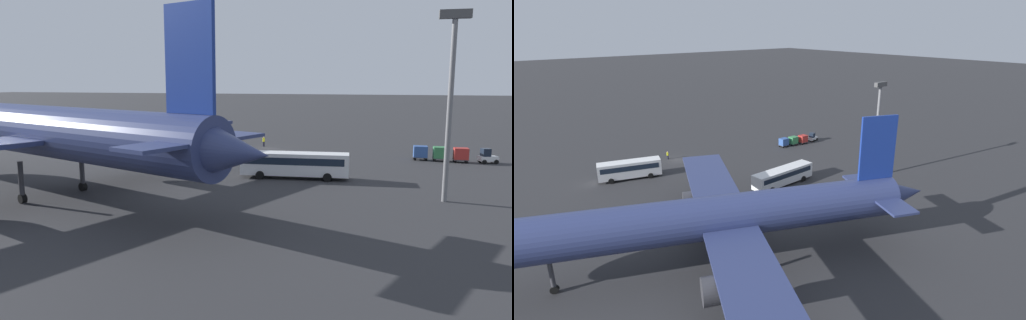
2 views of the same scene
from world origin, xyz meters
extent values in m
plane|color=#2D2D30|center=(0.00, 0.00, 0.00)|extent=(600.00, 600.00, 0.00)
cylinder|color=navy|center=(15.51, 38.95, 6.58)|extent=(45.90, 23.15, 5.06)
cone|color=navy|center=(-7.85, 48.78, 6.58)|extent=(7.83, 6.75, 4.55)
cube|color=navy|center=(18.55, 52.31, 5.94)|extent=(14.21, 22.61, 0.44)
cube|color=navy|center=(8.08, 27.44, 5.94)|extent=(14.21, 22.61, 0.44)
cube|color=navy|center=(-4.26, 47.27, 13.15)|extent=(4.53, 2.18, 8.09)
cube|color=navy|center=(-4.70, 47.45, 7.08)|extent=(8.18, 13.42, 0.28)
cylinder|color=#38383D|center=(18.59, 48.72, 4.33)|extent=(6.35, 4.78, 2.78)
cylinder|color=#38383D|center=(10.68, 29.92, 4.33)|extent=(6.35, 4.78, 2.78)
cylinder|color=#38383D|center=(30.89, 32.48, 2.02)|extent=(0.50, 0.50, 4.05)
cylinder|color=black|center=(30.89, 32.48, 0.45)|extent=(1.02, 0.81, 0.90)
cylinder|color=#38383D|center=(14.59, 42.90, 2.02)|extent=(0.50, 0.50, 4.05)
cylinder|color=black|center=(14.59, 42.90, 0.45)|extent=(1.02, 0.81, 0.90)
cylinder|color=#38383D|center=(12.04, 36.84, 2.02)|extent=(0.50, 0.50, 4.05)
cylinder|color=black|center=(12.04, 36.84, 0.45)|extent=(1.02, 0.81, 0.90)
cube|color=white|center=(11.80, 4.26, 1.92)|extent=(11.60, 5.77, 2.94)
cube|color=#192333|center=(11.80, 4.26, 2.43)|extent=(10.75, 5.57, 0.94)
cylinder|color=black|center=(15.56, 4.74, 0.50)|extent=(1.04, 0.56, 1.00)
cylinder|color=black|center=(14.76, 1.90, 0.50)|extent=(1.04, 0.56, 1.00)
cylinder|color=black|center=(8.84, 6.63, 0.50)|extent=(1.04, 0.56, 1.00)
cylinder|color=black|center=(8.04, 3.79, 0.50)|extent=(1.04, 0.56, 1.00)
cube|color=white|center=(-8.48, 24.75, 1.76)|extent=(12.83, 3.51, 2.61)
cube|color=#192333|center=(-8.48, 24.75, 2.21)|extent=(11.82, 3.48, 0.84)
cylinder|color=black|center=(-4.64, 26.42, 0.50)|extent=(1.02, 0.36, 1.00)
cylinder|color=black|center=(-4.46, 23.57, 0.50)|extent=(1.02, 0.36, 1.00)
cylinder|color=black|center=(-12.49, 25.94, 0.50)|extent=(1.02, 0.36, 1.00)
cylinder|color=black|center=(-12.32, 23.09, 0.50)|extent=(1.02, 0.36, 1.00)
cube|color=white|center=(-33.09, 7.77, 0.65)|extent=(2.65, 1.86, 0.70)
cube|color=#192333|center=(-32.68, 7.88, 1.55)|extent=(1.34, 1.41, 1.10)
cylinder|color=black|center=(-32.45, 8.66, 0.30)|extent=(0.64, 0.36, 0.60)
cylinder|color=black|center=(-32.10, 7.31, 0.30)|extent=(0.64, 0.36, 0.60)
cylinder|color=black|center=(-34.08, 8.24, 0.30)|extent=(0.64, 0.36, 0.60)
cylinder|color=black|center=(-33.72, 6.88, 0.30)|extent=(0.64, 0.36, 0.60)
cylinder|color=#1E1E2D|center=(1.35, -1.78, 0.42)|extent=(0.32, 0.32, 0.85)
cylinder|color=yellow|center=(1.35, -1.78, 1.18)|extent=(0.38, 0.38, 0.65)
sphere|color=tan|center=(1.35, -1.78, 1.62)|extent=(0.24, 0.24, 0.24)
cube|color=#38383D|center=(-29.44, 7.99, 0.41)|extent=(2.01, 1.70, 0.10)
cube|color=#B72D28|center=(-29.44, 7.99, 1.26)|extent=(1.92, 1.62, 1.60)
cylinder|color=black|center=(-28.69, 8.64, 0.18)|extent=(0.36, 0.12, 0.36)
cylinder|color=black|center=(-28.68, 7.36, 0.18)|extent=(0.36, 0.12, 0.36)
cylinder|color=black|center=(-30.21, 8.62, 0.18)|extent=(0.36, 0.12, 0.36)
cylinder|color=black|center=(-30.20, 7.34, 0.18)|extent=(0.36, 0.12, 0.36)
cube|color=#38383D|center=(-26.75, 7.46, 0.41)|extent=(2.01, 1.70, 0.10)
cube|color=#38844C|center=(-26.75, 7.46, 1.26)|extent=(1.92, 1.62, 1.60)
cylinder|color=black|center=(-25.99, 8.11, 0.18)|extent=(0.36, 0.12, 0.36)
cylinder|color=black|center=(-25.98, 6.83, 0.18)|extent=(0.36, 0.12, 0.36)
cylinder|color=black|center=(-27.51, 8.09, 0.18)|extent=(0.36, 0.12, 0.36)
cylinder|color=black|center=(-27.50, 6.81, 0.18)|extent=(0.36, 0.12, 0.36)
cube|color=#38383D|center=(-24.05, 7.10, 0.41)|extent=(2.01, 1.70, 0.10)
cube|color=#33569E|center=(-24.05, 7.10, 1.26)|extent=(1.92, 1.62, 1.60)
cylinder|color=black|center=(-23.30, 7.75, 0.18)|extent=(0.36, 0.12, 0.36)
cylinder|color=black|center=(-23.29, 6.47, 0.18)|extent=(0.36, 0.12, 0.36)
cylinder|color=black|center=(-24.82, 7.73, 0.18)|extent=(0.36, 0.12, 0.36)
cylinder|color=black|center=(-24.81, 6.45, 0.18)|extent=(0.36, 0.12, 0.36)
cylinder|color=slate|center=(-24.38, 32.58, 8.55)|extent=(0.50, 0.50, 17.11)
cube|color=#4C4C4C|center=(-24.38, 32.58, 17.51)|extent=(2.80, 0.70, 0.80)
camera|label=1|loc=(-17.91, 82.35, 11.70)|focal=35.00mm
camera|label=2|loc=(35.71, 75.30, 27.64)|focal=28.00mm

